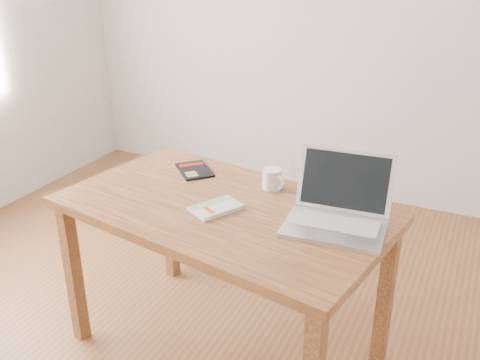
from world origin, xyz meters
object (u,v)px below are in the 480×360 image
at_px(desk, 223,224).
at_px(black_guidebook, 195,170).
at_px(coffee_mug, 272,179).
at_px(white_guidebook, 216,208).
at_px(laptop, 338,211).

height_order(desk, black_guidebook, black_guidebook).
relative_size(black_guidebook, coffee_mug, 2.14).
height_order(white_guidebook, coffee_mug, coffee_mug).
bearing_deg(laptop, coffee_mug, 147.08).
bearing_deg(laptop, white_guidebook, -172.68).
height_order(white_guidebook, laptop, laptop).
distance_m(white_guidebook, coffee_mug, 0.32).
xyz_separation_m(white_guidebook, black_guidebook, (-0.28, 0.31, -0.00)).
bearing_deg(white_guidebook, coffee_mug, 94.23).
bearing_deg(black_guidebook, coffee_mug, -49.72).
bearing_deg(desk, white_guidebook, -88.20).
distance_m(white_guidebook, laptop, 0.49).
bearing_deg(black_guidebook, laptop, -61.94).
relative_size(white_guidebook, laptop, 0.59).
relative_size(desk, white_guidebook, 6.21).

